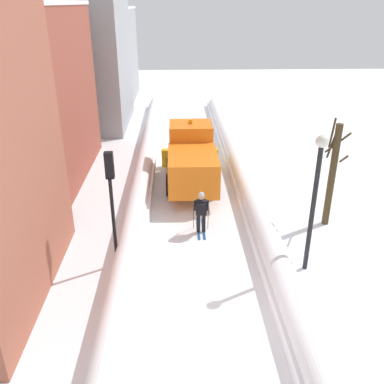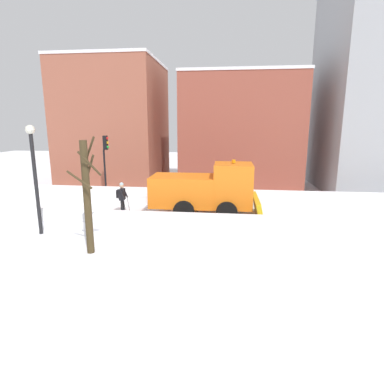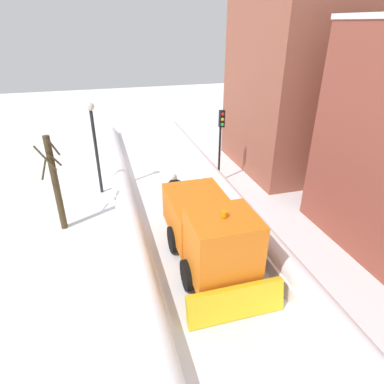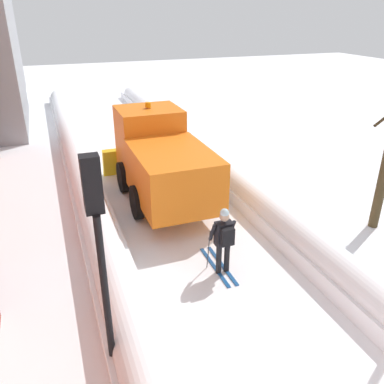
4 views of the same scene
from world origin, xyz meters
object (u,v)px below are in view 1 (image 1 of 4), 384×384
at_px(bare_tree_near, 332,174).
at_px(street_lamp, 316,188).
at_px(skier, 201,210).
at_px(plow_truck, 192,159).
at_px(traffic_light_pole, 111,188).

bearing_deg(bare_tree_near, street_lamp, -119.26).
bearing_deg(skier, bare_tree_near, 5.77).
xyz_separation_m(plow_truck, street_lamp, (3.75, -7.38, 1.65)).
bearing_deg(bare_tree_near, skier, -174.23).
distance_m(skier, bare_tree_near, 5.51).
xyz_separation_m(skier, traffic_light_pole, (-3.15, -2.09, 1.97)).
bearing_deg(plow_truck, skier, -87.46).
bearing_deg(skier, plow_truck, 92.54).
relative_size(street_lamp, bare_tree_near, 1.09).
bearing_deg(traffic_light_pole, plow_truck, 66.64).
height_order(plow_truck, street_lamp, street_lamp).
height_order(plow_truck, traffic_light_pole, traffic_light_pole).
xyz_separation_m(plow_truck, traffic_light_pole, (-2.94, -6.80, 1.49)).
distance_m(street_lamp, bare_tree_near, 3.78).
xyz_separation_m(traffic_light_pole, street_lamp, (6.69, -0.58, 0.16)).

